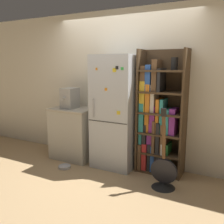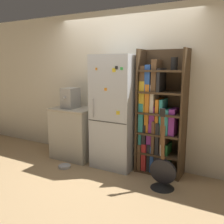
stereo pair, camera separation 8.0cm
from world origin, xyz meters
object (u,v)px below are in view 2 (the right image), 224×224
Objects in this scene: espresso_machine at (70,98)px; guitar at (163,177)px; bookshelf at (158,121)px; pet_bowl at (65,166)px; refrigerator at (116,112)px.

guitar is (1.85, -0.35, -0.94)m from espresso_machine.
espresso_machine is 0.31× the size of guitar.
bookshelf is 1.68× the size of guitar.
bookshelf is at bearing 24.33° from pet_bowl.
refrigerator reaches higher than espresso_machine.
guitar is at bearing -10.67° from espresso_machine.
bookshelf reaches higher than refrigerator.
guitar is at bearing -22.14° from refrigerator.
guitar is (0.27, -0.50, -0.67)m from bookshelf.
refrigerator is 0.92m from espresso_machine.
espresso_machine is at bearing 169.33° from guitar.
pet_bowl is (-0.69, -0.51, -0.90)m from refrigerator.
espresso_machine is (-1.58, -0.15, 0.27)m from bookshelf.
pet_bowl is (-1.65, -0.12, -0.14)m from guitar.
bookshelf reaches higher than guitar.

